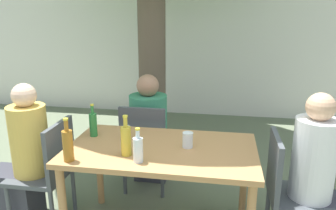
{
  "coord_description": "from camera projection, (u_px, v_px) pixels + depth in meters",
  "views": [
    {
      "loc": [
        0.44,
        -2.26,
        1.76
      ],
      "look_at": [
        0.0,
        0.3,
        1.02
      ],
      "focal_mm": 35.0,
      "sensor_mm": 36.0,
      "label": 1
    }
  ],
  "objects": [
    {
      "name": "cafe_building_wall",
      "position": [
        199.0,
        34.0,
        5.51
      ],
      "size": [
        10.0,
        0.08,
        2.8
      ],
      "color": "white",
      "rests_on": "ground_plane"
    },
    {
      "name": "dining_table_front",
      "position": [
        161.0,
        158.0,
        2.51
      ],
      "size": [
        1.43,
        0.83,
        0.77
      ],
      "color": "#B27F4C",
      "rests_on": "ground_plane"
    },
    {
      "name": "patio_chair_0",
      "position": [
        49.0,
        167.0,
        2.71
      ],
      "size": [
        0.44,
        0.44,
        0.91
      ],
      "rotation": [
        0.0,
        0.0,
        -1.57
      ],
      "color": "#474C51",
      "rests_on": "ground_plane"
    },
    {
      "name": "patio_chair_1",
      "position": [
        288.0,
        188.0,
        2.4
      ],
      "size": [
        0.44,
        0.44,
        0.91
      ],
      "rotation": [
        0.0,
        0.0,
        1.57
      ],
      "color": "#474C51",
      "rests_on": "ground_plane"
    },
    {
      "name": "patio_chair_2",
      "position": [
        145.0,
        143.0,
        3.21
      ],
      "size": [
        0.44,
        0.44,
        0.91
      ],
      "rotation": [
        0.0,
        0.0,
        3.14
      ],
      "color": "#474C51",
      "rests_on": "ground_plane"
    },
    {
      "name": "person_seated_0",
      "position": [
        22.0,
        163.0,
        2.74
      ],
      "size": [
        0.55,
        0.3,
        1.22
      ],
      "rotation": [
        0.0,
        0.0,
        -1.57
      ],
      "color": "#383842",
      "rests_on": "ground_plane"
    },
    {
      "name": "person_seated_1",
      "position": [
        323.0,
        187.0,
        2.35
      ],
      "size": [
        0.55,
        0.3,
        1.24
      ],
      "rotation": [
        0.0,
        0.0,
        1.57
      ],
      "color": "#383842",
      "rests_on": "ground_plane"
    },
    {
      "name": "person_seated_2",
      "position": [
        150.0,
        133.0,
        3.43
      ],
      "size": [
        0.38,
        0.59,
        1.17
      ],
      "rotation": [
        0.0,
        0.0,
        3.14
      ],
      "color": "#383842",
      "rests_on": "ground_plane"
    },
    {
      "name": "green_bottle_0",
      "position": [
        93.0,
        124.0,
        2.68
      ],
      "size": [
        0.06,
        0.06,
        0.27
      ],
      "color": "#287A38",
      "rests_on": "dining_table_front"
    },
    {
      "name": "oil_cruet_1",
      "position": [
        126.0,
        140.0,
        2.32
      ],
      "size": [
        0.07,
        0.07,
        0.3
      ],
      "color": "gold",
      "rests_on": "dining_table_front"
    },
    {
      "name": "amber_bottle_2",
      "position": [
        68.0,
        145.0,
        2.23
      ],
      "size": [
        0.07,
        0.07,
        0.31
      ],
      "color": "#9E661E",
      "rests_on": "dining_table_front"
    },
    {
      "name": "water_bottle_3",
      "position": [
        138.0,
        149.0,
        2.22
      ],
      "size": [
        0.07,
        0.07,
        0.24
      ],
      "color": "silver",
      "rests_on": "dining_table_front"
    },
    {
      "name": "drinking_glass_0",
      "position": [
        188.0,
        140.0,
        2.47
      ],
      "size": [
        0.08,
        0.08,
        0.12
      ],
      "color": "white",
      "rests_on": "dining_table_front"
    },
    {
      "name": "drinking_glass_1",
      "position": [
        126.0,
        132.0,
        2.65
      ],
      "size": [
        0.06,
        0.06,
        0.11
      ],
      "color": "silver",
      "rests_on": "dining_table_front"
    }
  ]
}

